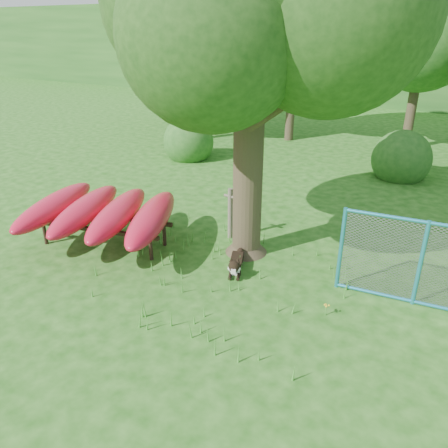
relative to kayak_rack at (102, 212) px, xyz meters
The scene contains 12 objects.
ground 2.85m from the kayak_rack, 18.23° to the right, with size 80.00×80.00×0.00m, color #194F0F.
wooden_post 2.76m from the kayak_rack, 37.73° to the left, with size 0.32×0.12×1.17m.
kayak_rack is the anchor object (origin of this frame).
husky_dog 3.11m from the kayak_rack, ahead, with size 0.53×0.95×0.44m.
fence_section 6.25m from the kayak_rack, ahead, with size 2.66×0.35×2.59m.
wildflower_clump 5.02m from the kayak_rack, ahead, with size 0.10×0.10×0.22m.
bg_tree_a 10.60m from the kayak_rack, 113.05° to the left, with size 4.40×4.40×6.70m.
bg_tree_c 13.24m from the kayak_rack, 71.29° to the left, with size 4.00×4.00×6.12m.
bg_tree_f 14.03m from the kayak_rack, 117.76° to the left, with size 3.60×3.60×5.55m.
shrub_left 7.10m from the kayak_rack, 109.79° to the left, with size 1.80×1.80×1.80m, color #21551B.
shrub_mid 9.39m from the kayak_rack, 60.47° to the left, with size 1.80×1.80×1.80m, color #21551B.
wooded_hillside 27.36m from the kayak_rack, 84.51° to the left, with size 80.00×12.00×6.00m, color #21551B.
Camera 1 is at (3.96, -5.16, 4.33)m, focal length 35.00 mm.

